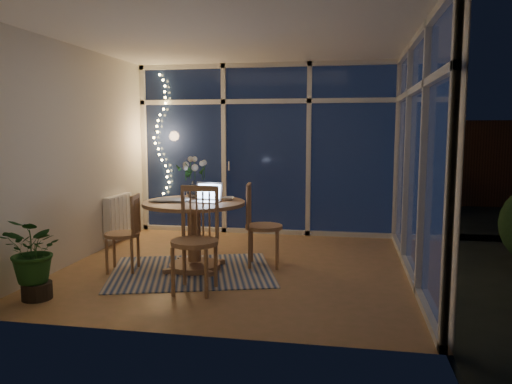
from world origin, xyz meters
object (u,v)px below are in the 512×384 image
dining_table (194,236)px  chair_left (122,232)px  chair_front (194,240)px  potted_plant (35,260)px  laptop (205,192)px  flower_vase (193,189)px  chair_right (264,225)px

dining_table → chair_left: size_ratio=1.30×
chair_front → potted_plant: chair_front is taller
laptop → potted_plant: laptop is taller
chair_front → flower_vase: chair_front is taller
chair_front → laptop: (-0.10, 0.74, 0.38)m
chair_left → potted_plant: size_ratio=1.17×
chair_front → chair_left: bearing=151.7°
chair_right → chair_left: bearing=101.0°
chair_right → potted_plant: chair_right is taller
laptop → flower_vase: bearing=132.4°
chair_right → chair_front: (-0.51, -1.06, 0.03)m
chair_left → laptop: bearing=91.0°
dining_table → potted_plant: 1.71m
laptop → chair_front: bearing=-74.1°
flower_vase → dining_table: bearing=-71.8°
dining_table → chair_right: bearing=20.8°
chair_left → dining_table: bearing=95.2°
dining_table → chair_front: 0.82m
chair_left → potted_plant: 1.11m
dining_table → laptop: 0.53m
dining_table → flower_vase: (-0.11, 0.33, 0.50)m
potted_plant → chair_front: bearing=18.6°
flower_vase → potted_plant: (-1.06, -1.58, -0.52)m
chair_front → laptop: chair_front is taller
flower_vase → potted_plant: size_ratio=0.28×
chair_left → flower_vase: 0.97m
laptop → potted_plant: 1.87m
chair_left → chair_right: size_ratio=0.90×
chair_left → laptop: size_ratio=2.78×
laptop → flower_vase: laptop is taller
laptop → flower_vase: 0.45m
chair_front → dining_table: bearing=108.1°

